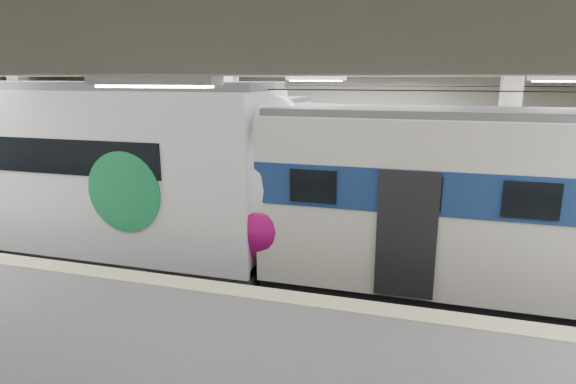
% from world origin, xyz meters
% --- Properties ---
extents(station_hall, '(36.00, 24.00, 5.75)m').
position_xyz_m(station_hall, '(0.00, -1.74, 3.24)').
color(station_hall, black).
rests_on(station_hall, ground).
extents(modern_emu, '(15.31, 3.16, 4.87)m').
position_xyz_m(modern_emu, '(-6.24, -0.00, 2.39)').
color(modern_emu, white).
rests_on(modern_emu, ground).
extents(older_rer, '(13.08, 2.89, 4.33)m').
position_xyz_m(older_rer, '(5.93, 0.00, 2.27)').
color(older_rer, beige).
rests_on(older_rer, ground).
extents(far_train, '(13.38, 2.82, 4.29)m').
position_xyz_m(far_train, '(-7.99, 5.50, 2.22)').
color(far_train, white).
rests_on(far_train, ground).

